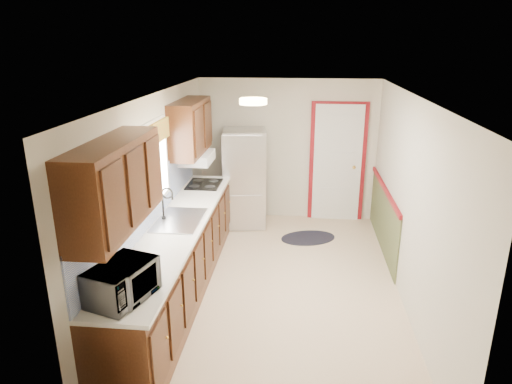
# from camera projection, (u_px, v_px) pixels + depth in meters

# --- Properties ---
(room_shell) EXTENTS (3.20, 5.20, 2.52)m
(room_shell) POSITION_uv_depth(u_px,v_px,m) (280.00, 198.00, 5.43)
(room_shell) COLOR beige
(room_shell) RESTS_ON ground
(kitchen_run) EXTENTS (0.63, 4.00, 2.20)m
(kitchen_run) POSITION_uv_depth(u_px,v_px,m) (174.00, 233.00, 5.40)
(kitchen_run) COLOR #3C1D0D
(kitchen_run) RESTS_ON ground
(back_wall_trim) EXTENTS (1.12, 2.30, 2.08)m
(back_wall_trim) POSITION_uv_depth(u_px,v_px,m) (347.00, 174.00, 7.53)
(back_wall_trim) COLOR maroon
(back_wall_trim) RESTS_ON ground
(ceiling_fixture) EXTENTS (0.30, 0.30, 0.06)m
(ceiling_fixture) POSITION_uv_depth(u_px,v_px,m) (253.00, 101.00, 4.91)
(ceiling_fixture) COLOR #FFD88C
(ceiling_fixture) RESTS_ON room_shell
(microwave) EXTENTS (0.46, 0.63, 0.38)m
(microwave) POSITION_uv_depth(u_px,v_px,m) (122.00, 278.00, 3.73)
(microwave) COLOR white
(microwave) RESTS_ON kitchen_run
(refrigerator) EXTENTS (0.76, 0.73, 1.63)m
(refrigerator) POSITION_uv_depth(u_px,v_px,m) (245.00, 178.00, 7.56)
(refrigerator) COLOR #B7B7BC
(refrigerator) RESTS_ON ground
(rug) EXTENTS (1.00, 0.81, 0.01)m
(rug) POSITION_uv_depth(u_px,v_px,m) (308.00, 238.00, 7.24)
(rug) COLOR black
(rug) RESTS_ON ground
(cooktop) EXTENTS (0.48, 0.57, 0.02)m
(cooktop) POSITION_uv_depth(u_px,v_px,m) (204.00, 184.00, 6.79)
(cooktop) COLOR black
(cooktop) RESTS_ON kitchen_run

